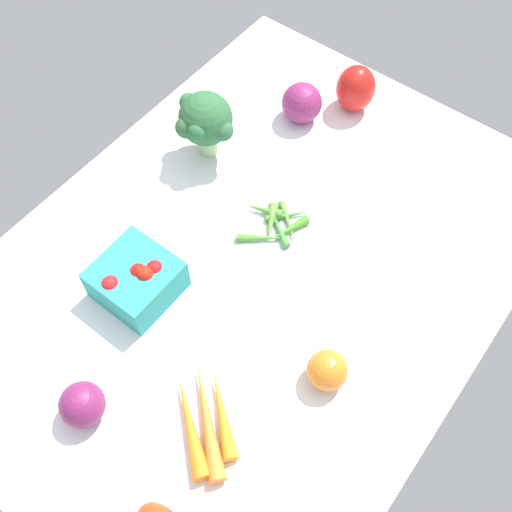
% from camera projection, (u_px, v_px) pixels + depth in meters
% --- Properties ---
extents(tablecloth, '(1.04, 0.76, 0.02)m').
position_uv_depth(tablecloth, '(256.00, 265.00, 1.04)').
color(tablecloth, white).
rests_on(tablecloth, ground).
extents(red_onion_near_basket, '(0.08, 0.08, 0.08)m').
position_uv_depth(red_onion_near_basket, '(302.00, 103.00, 1.17)').
color(red_onion_near_basket, '#83255C').
rests_on(red_onion_near_basket, tablecloth).
extents(carrot_bunch, '(0.15, 0.16, 0.03)m').
position_uv_depth(carrot_bunch, '(205.00, 420.00, 0.88)').
color(carrot_bunch, orange).
rests_on(carrot_bunch, tablecloth).
extents(broccoli_head, '(0.11, 0.12, 0.14)m').
position_uv_depth(broccoli_head, '(204.00, 121.00, 1.09)').
color(broccoli_head, '#A3C083').
rests_on(broccoli_head, tablecloth).
extents(bell_pepper_red, '(0.10, 0.10, 0.10)m').
position_uv_depth(bell_pepper_red, '(356.00, 88.00, 1.18)').
color(bell_pepper_red, red).
rests_on(bell_pepper_red, tablecloth).
extents(okra_pile, '(0.14, 0.13, 0.02)m').
position_uv_depth(okra_pile, '(276.00, 223.00, 1.06)').
color(okra_pile, '#489031').
rests_on(okra_pile, tablecloth).
extents(berry_basket, '(0.12, 0.12, 0.08)m').
position_uv_depth(berry_basket, '(137.00, 280.00, 0.97)').
color(berry_basket, teal).
rests_on(berry_basket, tablecloth).
extents(red_onion_center, '(0.07, 0.07, 0.07)m').
position_uv_depth(red_onion_center, '(82.00, 404.00, 0.87)').
color(red_onion_center, '#752155').
rests_on(red_onion_center, tablecloth).
extents(heirloom_tomato_orange, '(0.06, 0.06, 0.06)m').
position_uv_depth(heirloom_tomato_orange, '(327.00, 370.00, 0.90)').
color(heirloom_tomato_orange, orange).
rests_on(heirloom_tomato_orange, tablecloth).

